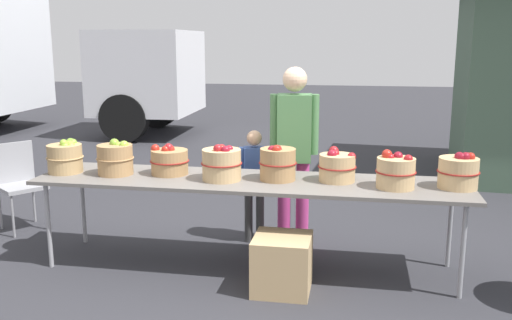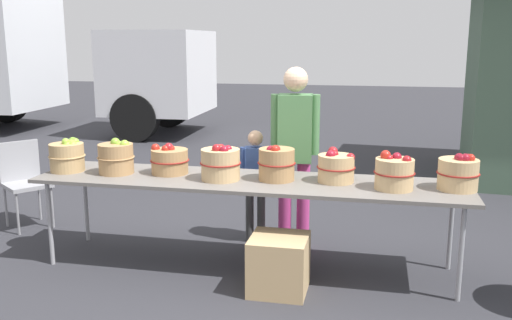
{
  "view_description": "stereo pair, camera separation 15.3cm",
  "coord_description": "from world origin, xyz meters",
  "px_view_note": "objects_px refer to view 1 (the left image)",
  "views": [
    {
      "loc": [
        0.85,
        -4.34,
        1.85
      ],
      "look_at": [
        0.0,
        0.3,
        0.85
      ],
      "focal_mm": 39.49,
      "sensor_mm": 36.0,
      "label": 1
    },
    {
      "loc": [
        1.0,
        -4.31,
        1.85
      ],
      "look_at": [
        0.0,
        0.3,
        0.85
      ],
      "focal_mm": 39.49,
      "sensor_mm": 36.0,
      "label": 2
    }
  ],
  "objects_px": {
    "apple_basket_red_5": "(459,172)",
    "vendor_adult": "(294,143)",
    "apple_basket_green_0": "(65,157)",
    "produce_crate": "(282,264)",
    "folding_chair": "(18,179)",
    "apple_basket_red_2": "(278,163)",
    "apple_basket_red_3": "(337,167)",
    "apple_basket_red_4": "(396,172)",
    "apple_basket_green_1": "(115,158)",
    "apple_basket_red_1": "(222,164)",
    "child_customer": "(254,177)",
    "market_table": "(249,183)",
    "apple_basket_red_0": "(169,161)"
  },
  "relations": [
    {
      "from": "apple_basket_red_5",
      "to": "vendor_adult",
      "type": "xyz_separation_m",
      "value": [
        -1.32,
        0.53,
        0.08
      ]
    },
    {
      "from": "apple_basket_green_0",
      "to": "apple_basket_red_5",
      "type": "xyz_separation_m",
      "value": [
        3.21,
        0.05,
        -0.01
      ]
    },
    {
      "from": "produce_crate",
      "to": "folding_chair",
      "type": "bearing_deg",
      "value": 160.62
    },
    {
      "from": "apple_basket_red_2",
      "to": "apple_basket_red_3",
      "type": "xyz_separation_m",
      "value": [
        0.47,
        0.04,
        -0.02
      ]
    },
    {
      "from": "apple_basket_red_2",
      "to": "apple_basket_red_5",
      "type": "relative_size",
      "value": 0.97
    },
    {
      "from": "apple_basket_red_4",
      "to": "produce_crate",
      "type": "bearing_deg",
      "value": -157.03
    },
    {
      "from": "apple_basket_green_0",
      "to": "apple_basket_green_1",
      "type": "relative_size",
      "value": 0.99
    },
    {
      "from": "apple_basket_red_5",
      "to": "folding_chair",
      "type": "xyz_separation_m",
      "value": [
        -4.07,
        0.55,
        -0.37
      ]
    },
    {
      "from": "folding_chair",
      "to": "produce_crate",
      "type": "bearing_deg",
      "value": -72.87
    },
    {
      "from": "apple_basket_green_1",
      "to": "apple_basket_red_1",
      "type": "height_order",
      "value": "apple_basket_red_1"
    },
    {
      "from": "apple_basket_green_0",
      "to": "child_customer",
      "type": "height_order",
      "value": "child_customer"
    },
    {
      "from": "apple_basket_red_5",
      "to": "folding_chair",
      "type": "distance_m",
      "value": 4.12
    },
    {
      "from": "folding_chair",
      "to": "child_customer",
      "type": "bearing_deg",
      "value": -52.72
    },
    {
      "from": "child_customer",
      "to": "folding_chair",
      "type": "xyz_separation_m",
      "value": [
        -2.38,
        -0.03,
        -0.11
      ]
    },
    {
      "from": "apple_basket_red_3",
      "to": "child_customer",
      "type": "relative_size",
      "value": 0.29
    },
    {
      "from": "apple_basket_red_5",
      "to": "vendor_adult",
      "type": "distance_m",
      "value": 1.43
    },
    {
      "from": "apple_basket_red_3",
      "to": "apple_basket_red_4",
      "type": "bearing_deg",
      "value": -16.64
    },
    {
      "from": "apple_basket_red_3",
      "to": "folding_chair",
      "type": "height_order",
      "value": "apple_basket_red_3"
    },
    {
      "from": "market_table",
      "to": "produce_crate",
      "type": "xyz_separation_m",
      "value": [
        0.33,
        -0.4,
        -0.51
      ]
    },
    {
      "from": "apple_basket_red_2",
      "to": "apple_basket_red_4",
      "type": "distance_m",
      "value": 0.92
    },
    {
      "from": "apple_basket_green_0",
      "to": "apple_basket_red_0",
      "type": "bearing_deg",
      "value": 6.16
    },
    {
      "from": "apple_basket_red_4",
      "to": "vendor_adult",
      "type": "height_order",
      "value": "vendor_adult"
    },
    {
      "from": "produce_crate",
      "to": "market_table",
      "type": "bearing_deg",
      "value": 129.03
    },
    {
      "from": "apple_basket_red_1",
      "to": "apple_basket_red_3",
      "type": "height_order",
      "value": "apple_basket_red_1"
    },
    {
      "from": "apple_basket_red_3",
      "to": "child_customer",
      "type": "distance_m",
      "value": 0.97
    },
    {
      "from": "apple_basket_red_4",
      "to": "folding_chair",
      "type": "distance_m",
      "value": 3.67
    },
    {
      "from": "apple_basket_red_4",
      "to": "vendor_adult",
      "type": "relative_size",
      "value": 0.19
    },
    {
      "from": "produce_crate",
      "to": "vendor_adult",
      "type": "bearing_deg",
      "value": 91.84
    },
    {
      "from": "apple_basket_red_3",
      "to": "vendor_adult",
      "type": "distance_m",
      "value": 0.64
    },
    {
      "from": "apple_basket_red_4",
      "to": "apple_basket_green_1",
      "type": "bearing_deg",
      "value": 178.93
    },
    {
      "from": "apple_basket_green_0",
      "to": "apple_basket_green_1",
      "type": "xyz_separation_m",
      "value": [
        0.45,
        0.01,
        0.0
      ]
    },
    {
      "from": "apple_basket_red_1",
      "to": "produce_crate",
      "type": "relative_size",
      "value": 0.78
    },
    {
      "from": "child_customer",
      "to": "folding_chair",
      "type": "relative_size",
      "value": 1.23
    },
    {
      "from": "apple_basket_red_0",
      "to": "apple_basket_red_1",
      "type": "bearing_deg",
      "value": -13.76
    },
    {
      "from": "market_table",
      "to": "child_customer",
      "type": "xyz_separation_m",
      "value": [
        -0.07,
        0.61,
        -0.1
      ]
    },
    {
      "from": "produce_crate",
      "to": "apple_basket_red_4",
      "type": "bearing_deg",
      "value": 22.97
    },
    {
      "from": "folding_chair",
      "to": "produce_crate",
      "type": "height_order",
      "value": "folding_chair"
    },
    {
      "from": "market_table",
      "to": "vendor_adult",
      "type": "distance_m",
      "value": 0.68
    },
    {
      "from": "apple_basket_red_0",
      "to": "produce_crate",
      "type": "bearing_deg",
      "value": -24.83
    },
    {
      "from": "apple_basket_red_3",
      "to": "apple_basket_red_4",
      "type": "xyz_separation_m",
      "value": [
        0.45,
        -0.13,
        0.01
      ]
    },
    {
      "from": "vendor_adult",
      "to": "folding_chair",
      "type": "bearing_deg",
      "value": -6.3
    },
    {
      "from": "apple_basket_green_1",
      "to": "vendor_adult",
      "type": "height_order",
      "value": "vendor_adult"
    },
    {
      "from": "apple_basket_red_0",
      "to": "apple_basket_red_2",
      "type": "distance_m",
      "value": 0.93
    },
    {
      "from": "vendor_adult",
      "to": "child_customer",
      "type": "bearing_deg",
      "value": -13.03
    },
    {
      "from": "apple_basket_red_2",
      "to": "child_customer",
      "type": "bearing_deg",
      "value": 117.39
    },
    {
      "from": "apple_basket_red_0",
      "to": "apple_basket_red_3",
      "type": "bearing_deg",
      "value": 0.17
    },
    {
      "from": "apple_basket_green_0",
      "to": "vendor_adult",
      "type": "distance_m",
      "value": 1.98
    },
    {
      "from": "apple_basket_red_2",
      "to": "apple_basket_red_0",
      "type": "bearing_deg",
      "value": 177.59
    },
    {
      "from": "apple_basket_red_4",
      "to": "apple_basket_red_0",
      "type": "bearing_deg",
      "value": 175.99
    },
    {
      "from": "apple_basket_green_1",
      "to": "apple_basket_red_2",
      "type": "distance_m",
      "value": 1.37
    }
  ]
}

